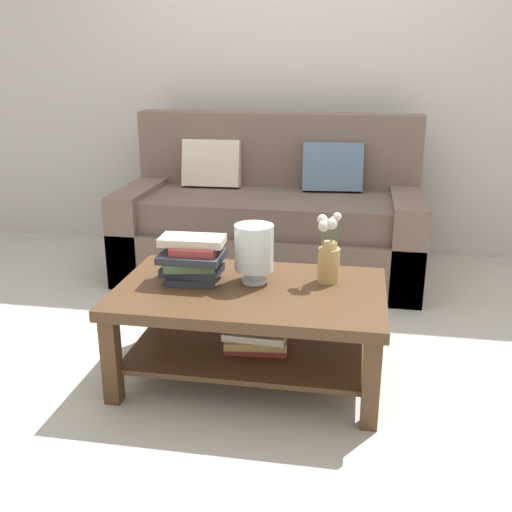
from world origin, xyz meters
The scene contains 7 objects.
ground_plane centered at (0.00, 0.00, 0.00)m, with size 10.00×10.00×0.00m, color #B7B2A8.
back_wall centered at (0.00, 1.65, 1.35)m, with size 6.40×0.12×2.70m, color #BCB7B2.
couch centered at (-0.05, 1.00, 0.36)m, with size 1.97×0.90×1.06m.
coffee_table centered at (0.07, -0.44, 0.32)m, with size 1.20×0.74×0.45m.
book_stack_main centered at (-0.20, -0.40, 0.55)m, with size 0.29×0.23×0.21m.
glass_hurricane_vase centered at (0.07, -0.36, 0.60)m, with size 0.18×0.18×0.27m.
flower_pitcher centered at (0.41, -0.30, 0.58)m, with size 0.11×0.10×0.33m.
Camera 1 is at (0.52, -2.86, 1.42)m, focal length 41.65 mm.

